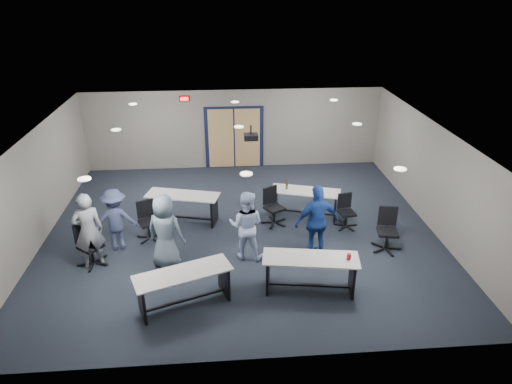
{
  "coord_description": "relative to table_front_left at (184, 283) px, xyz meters",
  "views": [
    {
      "loc": [
        -0.46,
        -10.44,
        6.04
      ],
      "look_at": [
        0.36,
        -0.3,
        1.24
      ],
      "focal_mm": 32.0,
      "sensor_mm": 36.0,
      "label": 1
    }
  ],
  "objects": [
    {
      "name": "ceiling_can_lights",
      "position": [
        1.3,
        3.17,
        2.14
      ],
      "size": [
        6.24,
        5.74,
        0.02
      ],
      "primitive_type": null,
      "color": "white",
      "rests_on": "ceiling"
    },
    {
      "name": "chair_loose_right",
      "position": [
        4.76,
        1.69,
        0.0
      ],
      "size": [
        0.78,
        0.78,
        1.07
      ],
      "primitive_type": null,
      "rotation": [
        0.0,
        0.0,
        -0.17
      ],
      "color": "black",
      "rests_on": "floor"
    },
    {
      "name": "front_wall",
      "position": [
        1.3,
        -1.58,
        0.82
      ],
      "size": [
        10.0,
        0.04,
        2.7
      ],
      "primitive_type": "cube",
      "color": "gray",
      "rests_on": "floor"
    },
    {
      "name": "table_front_right",
      "position": [
        2.61,
        0.28,
        0.02
      ],
      "size": [
        2.06,
        0.96,
        0.94
      ],
      "rotation": [
        0.0,
        0.0,
        -0.16
      ],
      "color": "beige",
      "rests_on": "floor"
    },
    {
      "name": "person_plaid",
      "position": [
        -0.48,
        1.46,
        0.35
      ],
      "size": [
        1.0,
        0.81,
        1.77
      ],
      "primitive_type": "imported",
      "rotation": [
        0.0,
        0.0,
        2.81
      ],
      "color": "slate",
      "rests_on": "floor"
    },
    {
      "name": "person_navy",
      "position": [
        3.0,
        1.59,
        0.38
      ],
      "size": [
        1.13,
        0.64,
        1.82
      ],
      "primitive_type": "imported",
      "rotation": [
        0.0,
        0.0,
        3.34
      ],
      "color": "navy",
      "rests_on": "floor"
    },
    {
      "name": "floor",
      "position": [
        1.3,
        2.92,
        -0.53
      ],
      "size": [
        10.0,
        10.0,
        0.0
      ],
      "primitive_type": "plane",
      "color": "black",
      "rests_on": "ground"
    },
    {
      "name": "left_wall",
      "position": [
        -3.7,
        2.92,
        0.82
      ],
      "size": [
        0.04,
        9.0,
        2.7
      ],
      "primitive_type": "cube",
      "color": "gray",
      "rests_on": "floor"
    },
    {
      "name": "chair_back_a",
      "position": [
        -1.05,
        2.69,
        -0.04
      ],
      "size": [
        0.82,
        0.82,
        0.99
      ],
      "primitive_type": null,
      "rotation": [
        0.0,
        0.0,
        0.41
      ],
      "color": "black",
      "rests_on": "floor"
    },
    {
      "name": "chair_loose_left",
      "position": [
        -2.21,
        1.63,
        -0.01
      ],
      "size": [
        0.92,
        0.92,
        1.04
      ],
      "primitive_type": null,
      "rotation": [
        0.0,
        0.0,
        0.89
      ],
      "color": "black",
      "rests_on": "floor"
    },
    {
      "name": "double_door",
      "position": [
        1.3,
        7.38,
        0.52
      ],
      "size": [
        2.0,
        0.07,
        2.2
      ],
      "color": "#101632",
      "rests_on": "back_wall"
    },
    {
      "name": "table_front_left",
      "position": [
        0.0,
        0.0,
        0.0
      ],
      "size": [
        2.03,
        1.27,
        0.78
      ],
      "rotation": [
        0.0,
        0.0,
        0.36
      ],
      "color": "beige",
      "rests_on": "floor"
    },
    {
      "name": "ceiling_projector",
      "position": [
        1.6,
        3.42,
        1.87
      ],
      "size": [
        0.35,
        0.32,
        0.37
      ],
      "color": "black",
      "rests_on": "ceiling"
    },
    {
      "name": "person_back",
      "position": [
        -1.74,
        2.29,
        0.25
      ],
      "size": [
        1.07,
        0.69,
        1.58
      ],
      "primitive_type": "imported",
      "rotation": [
        0.0,
        0.0,
        3.24
      ],
      "color": "#3A4268",
      "rests_on": "floor"
    },
    {
      "name": "person_lightblue",
      "position": [
        1.35,
        1.66,
        0.31
      ],
      "size": [
        0.96,
        0.83,
        1.69
      ],
      "primitive_type": "imported",
      "rotation": [
        0.0,
        0.0,
        2.88
      ],
      "color": "#BCCFF9",
      "rests_on": "floor"
    },
    {
      "name": "table_back_right",
      "position": [
        3.09,
        3.61,
        -0.01
      ],
      "size": [
        1.98,
        1.14,
        1.05
      ],
      "rotation": [
        0.0,
        0.0,
        -0.29
      ],
      "color": "beige",
      "rests_on": "floor"
    },
    {
      "name": "chair_back_d",
      "position": [
        4.07,
        2.85,
        -0.07
      ],
      "size": [
        0.67,
        0.67,
        0.92
      ],
      "primitive_type": null,
      "rotation": [
        0.0,
        0.0,
        0.17
      ],
      "color": "black",
      "rests_on": "floor"
    },
    {
      "name": "person_gray",
      "position": [
        -2.19,
        1.59,
        0.38
      ],
      "size": [
        0.77,
        0.63,
        1.83
      ],
      "primitive_type": "imported",
      "rotation": [
        0.0,
        0.0,
        3.47
      ],
      "color": "gray",
      "rests_on": "floor"
    },
    {
      "name": "exit_sign",
      "position": [
        -0.3,
        7.36,
        1.92
      ],
      "size": [
        0.32,
        0.07,
        0.18
      ],
      "color": "black",
      "rests_on": "back_wall"
    },
    {
      "name": "chair_back_c",
      "position": [
        2.2,
        3.19,
        -0.02
      ],
      "size": [
        0.88,
        0.88,
        1.02
      ],
      "primitive_type": null,
      "rotation": [
        0.0,
        0.0,
        0.52
      ],
      "color": "black",
      "rests_on": "floor"
    },
    {
      "name": "ceiling",
      "position": [
        1.3,
        2.92,
        2.17
      ],
      "size": [
        10.0,
        9.0,
        0.04
      ],
      "primitive_type": "cube",
      "color": "silver",
      "rests_on": "back_wall"
    },
    {
      "name": "right_wall",
      "position": [
        6.3,
        2.92,
        0.82
      ],
      "size": [
        0.04,
        9.0,
        2.7
      ],
      "primitive_type": "cube",
      "color": "gray",
      "rests_on": "floor"
    },
    {
      "name": "table_back_left",
      "position": [
        -0.24,
        3.56,
        0.01
      ],
      "size": [
        2.05,
        1.12,
        0.79
      ],
      "rotation": [
        0.0,
        0.0,
        -0.25
      ],
      "color": "beige",
      "rests_on": "floor"
    },
    {
      "name": "back_wall",
      "position": [
        1.3,
        7.42,
        0.82
      ],
      "size": [
        10.0,
        0.04,
        2.7
      ],
      "primitive_type": "cube",
      "color": "gray",
      "rests_on": "floor"
    }
  ]
}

